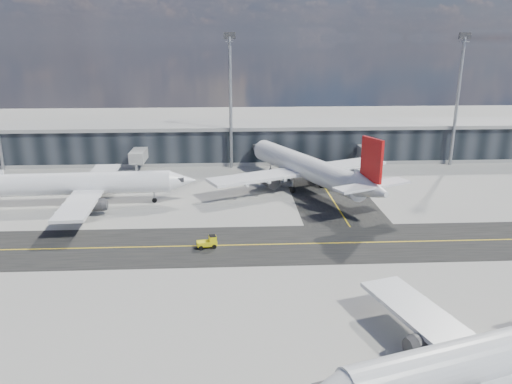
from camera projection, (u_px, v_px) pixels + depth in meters
ground at (233, 257)px, 65.92m from camera, size 300.00×300.00×0.00m
taxiway_lanes at (258, 227)px, 76.35m from camera, size 180.00×63.00×0.03m
terminal_concourse at (231, 143)px, 117.12m from camera, size 152.00×19.80×8.80m
floodlight_masts at (230, 97)px, 107.10m from camera, size 102.50×0.70×28.90m
airliner_af at (81, 184)px, 85.50m from camera, size 38.88×33.12×11.52m
airliner_redtail at (307, 168)px, 94.00m from camera, size 36.35×42.14×13.11m
airliner_near at (503, 353)px, 39.89m from camera, size 35.88×30.91×10.81m
baggage_tug at (209, 242)px, 68.69m from camera, size 2.92×1.84×1.71m
service_van at (286, 182)px, 98.32m from camera, size 2.62×4.90×1.31m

